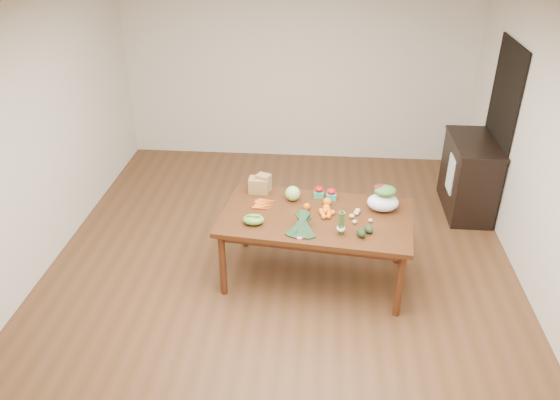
# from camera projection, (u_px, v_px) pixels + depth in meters

# --- Properties ---
(floor) EXTENTS (6.00, 6.00, 0.00)m
(floor) POSITION_uv_depth(u_px,v_px,m) (280.00, 272.00, 5.81)
(floor) COLOR brown
(floor) RESTS_ON ground
(ceiling) EXTENTS (5.00, 6.00, 0.02)m
(ceiling) POSITION_uv_depth(u_px,v_px,m) (280.00, 8.00, 4.49)
(ceiling) COLOR white
(ceiling) RESTS_ON room_walls
(room_walls) EXTENTS (5.02, 6.02, 2.70)m
(room_walls) POSITION_uv_depth(u_px,v_px,m) (280.00, 157.00, 5.15)
(room_walls) COLOR beige
(room_walls) RESTS_ON floor
(dining_table) EXTENTS (1.97, 1.23, 0.75)m
(dining_table) POSITION_uv_depth(u_px,v_px,m) (315.00, 247.00, 5.56)
(dining_table) COLOR #421E0F
(dining_table) RESTS_ON floor
(doorway_dark) EXTENTS (0.02, 1.00, 2.10)m
(doorway_dark) POSITION_uv_depth(u_px,v_px,m) (498.00, 131.00, 6.51)
(doorway_dark) COLOR black
(doorway_dark) RESTS_ON floor
(cabinet) EXTENTS (0.52, 1.02, 0.94)m
(cabinet) POSITION_uv_depth(u_px,v_px,m) (469.00, 176.00, 6.74)
(cabinet) COLOR black
(cabinet) RESTS_ON floor
(dish_towel) EXTENTS (0.02, 0.28, 0.45)m
(dish_towel) POSITION_uv_depth(u_px,v_px,m) (450.00, 174.00, 6.62)
(dish_towel) COLOR white
(dish_towel) RESTS_ON cabinet
(paper_bag) EXTENTS (0.30, 0.26, 0.19)m
(paper_bag) POSITION_uv_depth(u_px,v_px,m) (259.00, 184.00, 5.76)
(paper_bag) COLOR olive
(paper_bag) RESTS_ON dining_table
(cabbage) EXTENTS (0.16, 0.16, 0.16)m
(cabbage) POSITION_uv_depth(u_px,v_px,m) (293.00, 193.00, 5.61)
(cabbage) COLOR #B2D67B
(cabbage) RESTS_ON dining_table
(strawberry_basket_a) EXTENTS (0.11, 0.11, 0.09)m
(strawberry_basket_a) POSITION_uv_depth(u_px,v_px,m) (319.00, 193.00, 5.70)
(strawberry_basket_a) COLOR red
(strawberry_basket_a) RESTS_ON dining_table
(strawberry_basket_b) EXTENTS (0.11, 0.11, 0.09)m
(strawberry_basket_b) POSITION_uv_depth(u_px,v_px,m) (331.00, 195.00, 5.65)
(strawberry_basket_b) COLOR red
(strawberry_basket_b) RESTS_ON dining_table
(orange_a) EXTENTS (0.07, 0.07, 0.07)m
(orange_a) POSITION_uv_depth(u_px,v_px,m) (307.00, 207.00, 5.46)
(orange_a) COLOR #E25A0D
(orange_a) RESTS_ON dining_table
(orange_b) EXTENTS (0.09, 0.09, 0.09)m
(orange_b) POSITION_uv_depth(u_px,v_px,m) (327.00, 202.00, 5.53)
(orange_b) COLOR #E9500E
(orange_b) RESTS_ON dining_table
(orange_c) EXTENTS (0.08, 0.08, 0.08)m
(orange_c) POSITION_uv_depth(u_px,v_px,m) (326.00, 208.00, 5.43)
(orange_c) COLOR orange
(orange_c) RESTS_ON dining_table
(mandarin_cluster) EXTENTS (0.20, 0.20, 0.08)m
(mandarin_cluster) POSITION_uv_depth(u_px,v_px,m) (326.00, 212.00, 5.36)
(mandarin_cluster) COLOR orange
(mandarin_cluster) RESTS_ON dining_table
(carrots) EXTENTS (0.24, 0.24, 0.03)m
(carrots) POSITION_uv_depth(u_px,v_px,m) (265.00, 204.00, 5.55)
(carrots) COLOR #FD5A15
(carrots) RESTS_ON dining_table
(snap_pea_bag) EXTENTS (0.21, 0.15, 0.09)m
(snap_pea_bag) POSITION_uv_depth(u_px,v_px,m) (254.00, 220.00, 5.23)
(snap_pea_bag) COLOR #64A337
(snap_pea_bag) RESTS_ON dining_table
(kale_bunch) EXTENTS (0.36, 0.43, 0.16)m
(kale_bunch) POSITION_uv_depth(u_px,v_px,m) (301.00, 226.00, 5.06)
(kale_bunch) COLOR black
(kale_bunch) RESTS_ON dining_table
(asparagus_bundle) EXTENTS (0.09, 0.12, 0.26)m
(asparagus_bundle) POSITION_uv_depth(u_px,v_px,m) (341.00, 223.00, 5.03)
(asparagus_bundle) COLOR #507B38
(asparagus_bundle) RESTS_ON dining_table
(potato_a) EXTENTS (0.06, 0.05, 0.05)m
(potato_a) POSITION_uv_depth(u_px,v_px,m) (352.00, 216.00, 5.33)
(potato_a) COLOR tan
(potato_a) RESTS_ON dining_table
(potato_b) EXTENTS (0.05, 0.04, 0.04)m
(potato_b) POSITION_uv_depth(u_px,v_px,m) (355.00, 222.00, 5.24)
(potato_b) COLOR tan
(potato_b) RESTS_ON dining_table
(potato_c) EXTENTS (0.06, 0.05, 0.05)m
(potato_c) POSITION_uv_depth(u_px,v_px,m) (356.00, 213.00, 5.38)
(potato_c) COLOR tan
(potato_c) RESTS_ON dining_table
(potato_d) EXTENTS (0.06, 0.05, 0.05)m
(potato_d) POSITION_uv_depth(u_px,v_px,m) (358.00, 211.00, 5.41)
(potato_d) COLOR #D7C97C
(potato_d) RESTS_ON dining_table
(potato_e) EXTENTS (0.05, 0.04, 0.04)m
(potato_e) POSITION_uv_depth(u_px,v_px,m) (370.00, 220.00, 5.26)
(potato_e) COLOR tan
(potato_e) RESTS_ON dining_table
(avocado_a) EXTENTS (0.11, 0.13, 0.08)m
(avocado_a) POSITION_uv_depth(u_px,v_px,m) (361.00, 233.00, 5.03)
(avocado_a) COLOR black
(avocado_a) RESTS_ON dining_table
(avocado_b) EXTENTS (0.10, 0.13, 0.07)m
(avocado_b) POSITION_uv_depth(u_px,v_px,m) (369.00, 229.00, 5.10)
(avocado_b) COLOR black
(avocado_b) RESTS_ON dining_table
(salad_bag) EXTENTS (0.34, 0.27, 0.24)m
(salad_bag) POSITION_uv_depth(u_px,v_px,m) (383.00, 199.00, 5.42)
(salad_bag) COLOR white
(salad_bag) RESTS_ON dining_table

